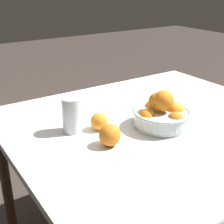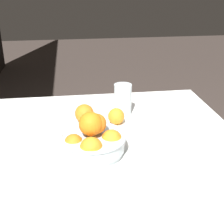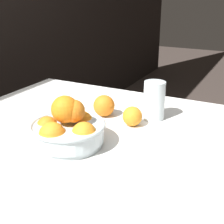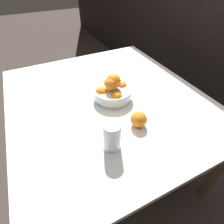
# 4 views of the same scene
# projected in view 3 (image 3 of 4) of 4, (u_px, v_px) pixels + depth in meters

# --- Properties ---
(dining_table) EXTENTS (1.24, 1.13, 0.72)m
(dining_table) POSITION_uv_depth(u_px,v_px,m) (72.00, 169.00, 0.96)
(dining_table) COLOR white
(dining_table) RESTS_ON ground_plane
(fruit_bowl) EXTENTS (0.23, 0.23, 0.16)m
(fruit_bowl) POSITION_uv_depth(u_px,v_px,m) (68.00, 129.00, 0.95)
(fruit_bowl) COLOR silver
(fruit_bowl) RESTS_ON dining_table
(juice_glass) EXTENTS (0.08, 0.08, 0.14)m
(juice_glass) POSITION_uv_depth(u_px,v_px,m) (154.00, 102.00, 1.14)
(juice_glass) COLOR #F4A314
(juice_glass) RESTS_ON dining_table
(orange_loose_near_bowl) EXTENTS (0.07, 0.07, 0.07)m
(orange_loose_near_bowl) POSITION_uv_depth(u_px,v_px,m) (132.00, 116.00, 1.09)
(orange_loose_near_bowl) COLOR orange
(orange_loose_near_bowl) RESTS_ON dining_table
(orange_loose_front) EXTENTS (0.08, 0.08, 0.08)m
(orange_loose_front) POSITION_uv_depth(u_px,v_px,m) (104.00, 106.00, 1.17)
(orange_loose_front) COLOR orange
(orange_loose_front) RESTS_ON dining_table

